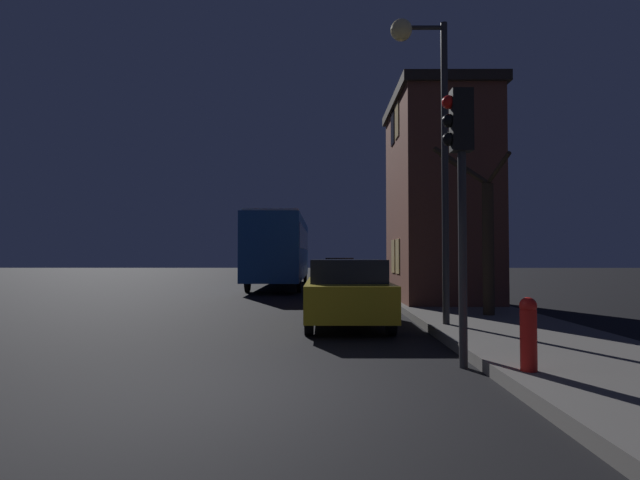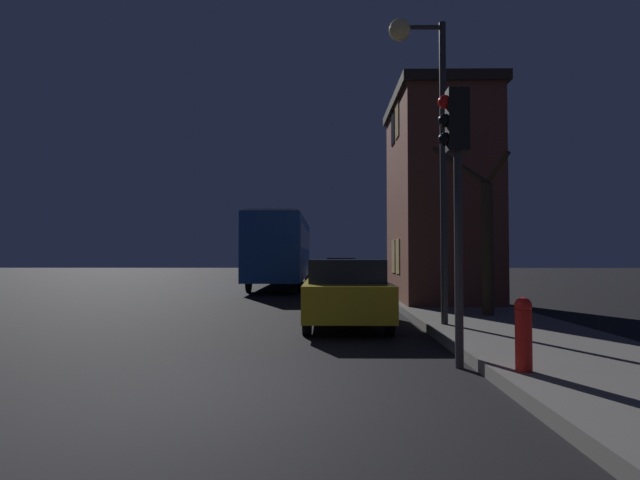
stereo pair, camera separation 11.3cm
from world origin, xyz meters
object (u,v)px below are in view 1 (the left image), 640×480
object	(u,v)px
traffic_light	(460,167)
bus	(281,246)
streetlamp	(426,107)
car_far_lane	(339,269)
bare_tree	(484,230)
fire_hydrant	(528,332)
car_mid_lane	(342,277)
car_near_lane	(347,291)

from	to	relation	value
traffic_light	bus	distance (m)	18.92
streetlamp	car_far_lane	xyz separation A→B (m)	(-1.21, 19.36, -3.94)
bare_tree	car_far_lane	bearing A→B (deg)	99.38
car_far_lane	traffic_light	bearing A→B (deg)	-87.43
car_far_lane	fire_hydrant	size ratio (longest dim) A/B	5.20
car_far_lane	streetlamp	bearing A→B (deg)	-86.42
traffic_light	bus	size ratio (longest dim) A/B	0.34
car_mid_lane	traffic_light	bearing A→B (deg)	-84.53
bus	car_far_lane	bearing A→B (deg)	53.19
traffic_light	car_far_lane	world-z (taller)	traffic_light
bare_tree	car_far_lane	size ratio (longest dim) A/B	0.89
bare_tree	car_near_lane	size ratio (longest dim) A/B	0.99
streetlamp	fire_hydrant	distance (m)	5.87
streetlamp	car_near_lane	size ratio (longest dim) A/B	1.51
traffic_light	car_mid_lane	size ratio (longest dim) A/B	1.00
car_mid_lane	car_near_lane	bearing A→B (deg)	-91.56
car_mid_lane	bus	bearing A→B (deg)	116.30
fire_hydrant	traffic_light	bearing A→B (deg)	120.24
car_mid_lane	fire_hydrant	bearing A→B (deg)	-82.55
car_far_lane	bus	bearing A→B (deg)	-126.81
car_mid_lane	car_far_lane	distance (m)	10.11
streetlamp	car_far_lane	size ratio (longest dim) A/B	1.37
car_near_lane	streetlamp	bearing A→B (deg)	-31.10
car_near_lane	car_far_lane	distance (m)	18.39
car_far_lane	fire_hydrant	xyz separation A→B (m)	(1.58, -23.58, -0.13)
car_near_lane	car_mid_lane	world-z (taller)	car_near_lane
bare_tree	fire_hydrant	size ratio (longest dim) A/B	4.64
streetlamp	bus	world-z (taller)	streetlamp
bare_tree	fire_hydrant	xyz separation A→B (m)	(-1.35, -5.85, -1.56)
streetlamp	car_far_lane	distance (m)	19.80
car_mid_lane	car_far_lane	size ratio (longest dim) A/B	0.85
streetlamp	car_mid_lane	distance (m)	10.18
bus	car_far_lane	world-z (taller)	bus
car_far_lane	fire_hydrant	bearing A→B (deg)	-86.17
car_mid_lane	fire_hydrant	distance (m)	13.59
bare_tree	car_mid_lane	bearing A→B (deg)	112.21
bus	bare_tree	bearing A→B (deg)	-65.97
car_far_lane	car_mid_lane	bearing A→B (deg)	-91.05
streetlamp	bare_tree	xyz separation A→B (m)	(1.72, 1.64, -2.51)
traffic_light	car_mid_lane	bearing A→B (deg)	95.47
bare_tree	car_mid_lane	size ratio (longest dim) A/B	1.05
bare_tree	traffic_light	bearing A→B (deg)	-111.40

